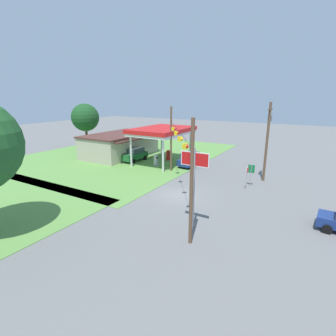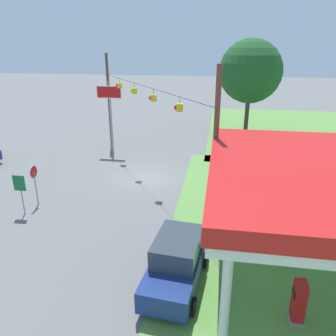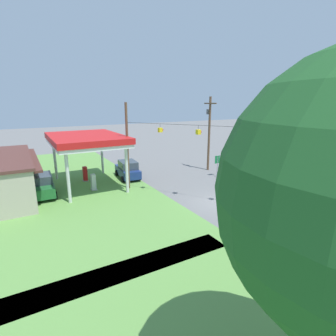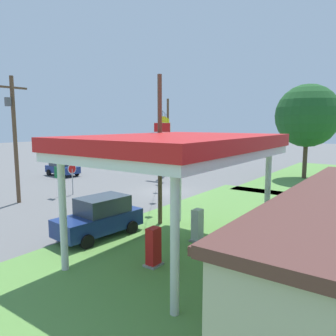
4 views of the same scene
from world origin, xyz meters
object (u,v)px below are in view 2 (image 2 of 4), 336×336
(gas_station_canopy, at_px, (304,178))
(fuel_pump_far, at_px, (298,303))
(stop_sign_overhead, at_px, (110,103))
(stop_sign_roadside, at_px, (34,176))
(fuel_pump_near, at_px, (282,246))
(tree_west_verge, at_px, (250,71))
(car_at_pumps_front, at_px, (177,262))
(route_sign, at_px, (20,187))

(gas_station_canopy, relative_size, fuel_pump_far, 5.86)
(gas_station_canopy, distance_m, stop_sign_overhead, 19.97)
(stop_sign_roadside, xyz_separation_m, stop_sign_overhead, (-10.55, 1.24, 2.53))
(fuel_pump_near, height_order, tree_west_verge, tree_west_verge)
(stop_sign_overhead, distance_m, tree_west_verge, 14.95)
(fuel_pump_near, bearing_deg, stop_sign_roadside, -103.83)
(fuel_pump_far, height_order, stop_sign_roadside, stop_sign_roadside)
(fuel_pump_far, bearing_deg, tree_west_verge, -179.35)
(fuel_pump_far, distance_m, car_at_pumps_front, 4.60)
(gas_station_canopy, relative_size, tree_west_verge, 0.97)
(fuel_pump_near, xyz_separation_m, stop_sign_overhead, (-13.92, -12.42, 3.58))
(fuel_pump_far, xyz_separation_m, tree_west_verge, (-25.86, -0.29, 5.72))
(car_at_pumps_front, height_order, stop_sign_roadside, stop_sign_roadside)
(stop_sign_overhead, bearing_deg, route_sign, -6.47)
(stop_sign_overhead, bearing_deg, car_at_pumps_front, 26.39)
(fuel_pump_near, bearing_deg, tree_west_verge, -179.25)
(route_sign, xyz_separation_m, tree_west_verge, (-20.35, 13.47, 4.77))
(stop_sign_roadside, bearing_deg, stop_sign_overhead, -6.70)
(gas_station_canopy, xyz_separation_m, stop_sign_overhead, (-15.64, -12.42, -0.37))
(gas_station_canopy, bearing_deg, car_at_pumps_front, -83.88)
(gas_station_canopy, height_order, tree_west_verge, tree_west_verge)
(stop_sign_overhead, bearing_deg, fuel_pump_far, 35.56)
(fuel_pump_near, height_order, route_sign, route_sign)
(stop_sign_roadside, xyz_separation_m, route_sign, (1.31, -0.10, -0.10))
(route_sign, bearing_deg, car_at_pumps_front, 65.51)
(car_at_pumps_front, bearing_deg, fuel_pump_near, 122.14)
(fuel_pump_far, xyz_separation_m, car_at_pumps_front, (-1.25, -4.42, 0.25))
(stop_sign_roadside, xyz_separation_m, tree_west_verge, (-19.04, 13.36, 4.67))
(tree_west_verge, bearing_deg, route_sign, -33.50)
(stop_sign_roadside, relative_size, route_sign, 1.04)
(route_sign, bearing_deg, stop_sign_overhead, 173.53)
(car_at_pumps_front, relative_size, stop_sign_roadside, 1.85)
(fuel_pump_near, bearing_deg, route_sign, -98.49)
(gas_station_canopy, distance_m, fuel_pump_near, 4.31)
(fuel_pump_far, relative_size, stop_sign_overhead, 0.26)
(fuel_pump_near, bearing_deg, fuel_pump_far, 0.00)
(fuel_pump_far, bearing_deg, stop_sign_roadside, -116.52)
(gas_station_canopy, height_order, car_at_pumps_front, gas_station_canopy)
(gas_station_canopy, bearing_deg, route_sign, -105.36)
(route_sign, bearing_deg, stop_sign_roadside, 175.42)
(fuel_pump_near, xyz_separation_m, route_sign, (-2.05, -13.76, 0.95))
(fuel_pump_far, bearing_deg, fuel_pump_near, 180.00)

